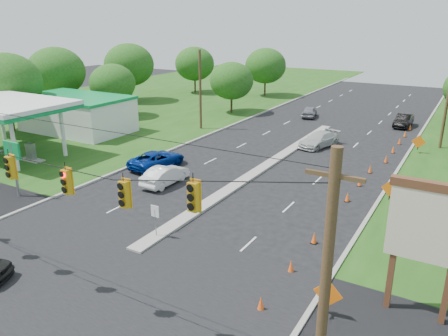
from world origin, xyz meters
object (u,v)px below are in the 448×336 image
Objects in this scene: pylon_sign at (435,231)px; white_sedan at (165,175)px; gas_station at (66,112)px; blue_pickup at (157,159)px.

pylon_sign reaches higher than white_sedan.
gas_station is 16.23m from blue_pickup.
pylon_sign reaches higher than gas_station.
gas_station is 3.71× the size of blue_pickup.
gas_station is 40.50m from pylon_sign.
pylon_sign is 1.15× the size of blue_pickup.
white_sedan is at bearing 142.80° from blue_pickup.
gas_station reaches higher than blue_pickup.
pylon_sign is at bearing 160.45° from white_sedan.
gas_station is at bearing -19.44° from white_sedan.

